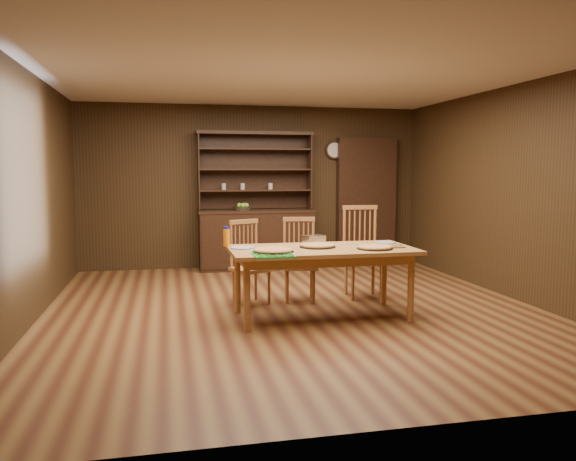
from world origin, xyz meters
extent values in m
plane|color=brown|center=(0.00, 0.00, 0.00)|extent=(6.00, 6.00, 0.00)
plane|color=silver|center=(0.00, 0.00, 2.60)|extent=(6.00, 6.00, 0.00)
plane|color=#362411|center=(0.00, 3.00, 1.30)|extent=(5.50, 0.00, 5.50)
plane|color=#362411|center=(0.00, -3.00, 1.30)|extent=(5.50, 0.00, 5.50)
plane|color=#362411|center=(-2.75, 0.00, 1.30)|extent=(0.00, 6.00, 6.00)
plane|color=#362411|center=(2.75, 0.00, 1.30)|extent=(0.00, 6.00, 6.00)
cube|color=#331A11|center=(0.00, 2.74, 0.45)|extent=(1.80, 0.50, 0.90)
cube|color=#331A11|center=(0.00, 2.74, 0.92)|extent=(1.84, 0.52, 0.04)
cube|color=#331A11|center=(0.00, 2.97, 1.55)|extent=(1.80, 0.02, 1.20)
cube|color=#331A11|center=(-0.89, 2.82, 1.55)|extent=(0.02, 0.32, 1.20)
cube|color=#331A11|center=(0.89, 2.82, 1.55)|extent=(0.02, 0.32, 1.20)
cube|color=#331A11|center=(0.00, 2.82, 2.15)|extent=(1.84, 0.34, 0.05)
cylinder|color=#B1A996|center=(-0.50, 2.82, 1.31)|extent=(0.07, 0.07, 0.10)
cylinder|color=#B1A996|center=(-0.20, 2.82, 1.31)|extent=(0.07, 0.07, 0.10)
cube|color=#331A11|center=(1.90, 2.90, 1.05)|extent=(1.00, 0.18, 2.10)
cylinder|color=#331A11|center=(1.35, 2.96, 1.90)|extent=(0.30, 0.04, 0.30)
cylinder|color=beige|center=(1.35, 2.94, 1.90)|extent=(0.24, 0.01, 0.24)
cube|color=#BE8642|center=(0.21, -0.38, 0.73)|extent=(1.94, 0.97, 0.04)
cylinder|color=#BE8642|center=(-0.64, -0.75, 0.35)|extent=(0.07, 0.07, 0.71)
cylinder|color=#BE8642|center=(-0.64, -0.01, 0.35)|extent=(0.07, 0.07, 0.71)
cylinder|color=#BE8642|center=(1.07, -0.75, 0.35)|extent=(0.07, 0.07, 0.71)
cylinder|color=#BE8642|center=(1.07, -0.01, 0.35)|extent=(0.07, 0.07, 0.71)
cube|color=#AE653B|center=(-0.43, 0.38, 0.41)|extent=(0.52, 0.51, 0.04)
cylinder|color=#AE653B|center=(-0.52, 0.19, 0.20)|extent=(0.03, 0.03, 0.39)
cylinder|color=#AE653B|center=(-0.63, 0.45, 0.20)|extent=(0.03, 0.03, 0.39)
cylinder|color=#AE653B|center=(-0.23, 0.31, 0.20)|extent=(0.03, 0.03, 0.39)
cylinder|color=#AE653B|center=(-0.35, 0.57, 0.20)|extent=(0.03, 0.03, 0.39)
cube|color=#AE653B|center=(-0.50, 0.53, 0.96)|extent=(0.37, 0.19, 0.05)
cube|color=#AE653B|center=(0.16, 0.41, 0.42)|extent=(0.47, 0.45, 0.04)
cylinder|color=#AE653B|center=(-0.02, 0.29, 0.20)|extent=(0.04, 0.04, 0.40)
cylinder|color=#AE653B|center=(0.03, 0.58, 0.20)|extent=(0.04, 0.04, 0.40)
cylinder|color=#AE653B|center=(0.29, 0.24, 0.20)|extent=(0.04, 0.04, 0.40)
cylinder|color=#AE653B|center=(0.34, 0.53, 0.20)|extent=(0.04, 0.04, 0.40)
cube|color=#AE653B|center=(0.19, 0.57, 0.98)|extent=(0.39, 0.10, 0.05)
cube|color=#AE653B|center=(0.97, 0.41, 0.48)|extent=(0.49, 0.47, 0.04)
cylinder|color=#AE653B|center=(0.78, 0.26, 0.23)|extent=(0.04, 0.04, 0.46)
cylinder|color=#AE653B|center=(0.80, 0.59, 0.23)|extent=(0.04, 0.04, 0.46)
cylinder|color=#AE653B|center=(1.13, 0.24, 0.23)|extent=(0.04, 0.04, 0.46)
cylinder|color=#AE653B|center=(1.16, 0.57, 0.23)|extent=(0.04, 0.04, 0.46)
cube|color=#AE653B|center=(0.98, 0.60, 1.11)|extent=(0.44, 0.06, 0.05)
cylinder|color=black|center=(-0.35, -0.57, 0.76)|extent=(0.41, 0.41, 0.01)
cylinder|color=tan|center=(-0.35, -0.57, 0.77)|extent=(0.38, 0.38, 0.02)
torus|color=#D28E4B|center=(-0.35, -0.57, 0.77)|extent=(0.39, 0.39, 0.03)
cylinder|color=black|center=(0.73, -0.58, 0.76)|extent=(0.37, 0.37, 0.01)
cylinder|color=tan|center=(0.73, -0.58, 0.77)|extent=(0.35, 0.35, 0.02)
torus|color=#D28E4B|center=(0.73, -0.58, 0.77)|extent=(0.35, 0.35, 0.03)
cylinder|color=black|center=(0.18, -0.32, 0.76)|extent=(0.39, 0.39, 0.01)
cylinder|color=tan|center=(0.18, -0.32, 0.77)|extent=(0.35, 0.35, 0.02)
torus|color=#D28E4B|center=(0.18, -0.32, 0.77)|extent=(0.36, 0.36, 0.03)
cylinder|color=silver|center=(-0.61, -0.25, 0.76)|extent=(0.26, 0.26, 0.01)
torus|color=#304B92|center=(-0.61, -0.25, 0.76)|extent=(0.26, 0.26, 0.01)
cylinder|color=silver|center=(1.01, -0.16, 0.76)|extent=(0.24, 0.24, 0.01)
torus|color=#304B92|center=(1.01, -0.16, 0.76)|extent=(0.24, 0.24, 0.01)
cube|color=silver|center=(0.22, 0.01, 0.80)|extent=(0.27, 0.23, 0.09)
cylinder|color=orange|center=(-0.76, -0.04, 0.84)|extent=(0.07, 0.07, 0.19)
cylinder|color=#1417A3|center=(-0.76, -0.04, 0.95)|extent=(0.04, 0.04, 0.03)
cube|color=#A81D13|center=(0.98, -0.50, 0.76)|extent=(0.19, 0.19, 0.01)
cube|color=#A81D13|center=(0.96, -0.40, 0.76)|extent=(0.30, 0.30, 0.02)
cylinder|color=black|center=(-0.22, 2.69, 0.97)|extent=(0.28, 0.28, 0.06)
sphere|color=#80C233|center=(-0.27, 2.69, 1.02)|extent=(0.08, 0.08, 0.08)
sphere|color=#80C233|center=(-0.19, 2.72, 1.02)|extent=(0.08, 0.08, 0.08)
sphere|color=#80C233|center=(-0.22, 2.64, 1.02)|extent=(0.08, 0.08, 0.08)
sphere|color=#80C233|center=(-0.16, 2.67, 1.02)|extent=(0.08, 0.08, 0.08)
camera|label=1|loc=(-1.38, -6.05, 1.57)|focal=35.00mm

